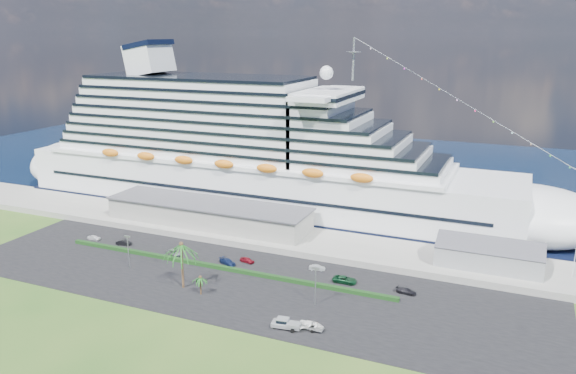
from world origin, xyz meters
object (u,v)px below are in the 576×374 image
at_px(cruise_ship, 255,158).
at_px(parked_car_3, 227,262).
at_px(pickup_truck, 286,323).
at_px(boat_trailer, 312,325).

height_order(cruise_ship, parked_car_3, cruise_ship).
height_order(parked_car_3, pickup_truck, pickup_truck).
relative_size(cruise_ship, parked_car_3, 40.29).
bearing_deg(pickup_truck, parked_car_3, 138.02).
distance_m(parked_car_3, boat_trailer, 37.31).
distance_m(parked_car_3, pickup_truck, 34.35).
bearing_deg(cruise_ship, parked_car_3, -72.26).
relative_size(pickup_truck, boat_trailer, 1.03).
bearing_deg(parked_car_3, cruise_ship, 39.37).
xyz_separation_m(cruise_ship, pickup_truck, (39.85, -67.72, -15.46)).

